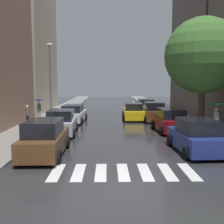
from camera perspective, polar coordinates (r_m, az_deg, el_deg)
name	(u,v)px	position (r m, az deg, el deg)	size (l,w,h in m)	color
ground_plane	(113,113)	(32.67, 0.13, -0.15)	(28.00, 72.00, 0.04)	#2A2A2D
sidewalk_left	(58,112)	(33.18, -11.16, -0.01)	(3.00, 72.00, 0.15)	gray
sidewalk_right	(166,112)	(33.42, 11.34, 0.03)	(3.00, 72.00, 0.15)	gray
crosswalk_stripes	(123,172)	(11.32, 2.33, -12.45)	(5.85, 2.20, 0.01)	silver
building_left_mid	(23,46)	(36.18, -18.11, 13.01)	(6.00, 12.22, 16.15)	#B2A38C
building_right_mid	(213,7)	(33.94, 20.37, 19.99)	(6.00, 12.67, 23.81)	#564C47
parked_car_left_nearest	(45,139)	(13.93, -13.93, -5.52)	(2.06, 4.54, 1.80)	brown
parked_car_left_second	(61,123)	(19.30, -10.58, -2.26)	(2.23, 4.21, 1.74)	#B2B7BF
parked_car_left_third	(73,114)	(24.99, -8.09, -0.42)	(2.25, 4.69, 1.60)	silver
parked_car_right_nearest	(196,137)	(14.83, 17.25, -4.98)	(2.31, 4.29, 1.76)	navy
parked_car_right_second	(170,121)	(20.41, 12.05, -1.85)	(2.23, 4.20, 1.72)	maroon
parked_car_right_third	(154,112)	(25.65, 8.77, -0.07)	(2.14, 4.07, 1.81)	brown
parked_car_right_fourth	(145,107)	(32.15, 7.03, 1.14)	(1.98, 4.35, 1.68)	silver
taxi_midroad	(133,112)	(26.65, 4.49, 0.07)	(2.14, 4.70, 1.81)	yellow
pedestrian_foreground	(27,115)	(23.28, -17.29, -0.54)	(0.36, 0.36, 1.62)	black
pedestrian_near_tree	(216,113)	(19.15, 21.04, -0.11)	(0.95, 0.95, 2.11)	navy
pedestrian_by_kerb	(39,104)	(27.19, -15.05, 1.58)	(1.03, 1.03, 1.85)	gray
street_tree_right	(203,56)	(20.28, 18.46, 11.12)	(5.28, 5.28, 7.96)	#513823
lamp_post_left	(50,77)	(24.17, -12.82, 7.14)	(0.60, 0.28, 6.78)	#595B60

